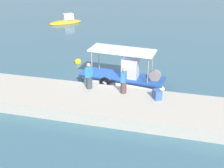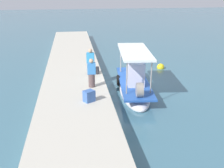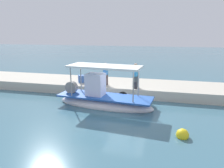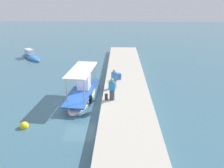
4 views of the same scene
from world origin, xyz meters
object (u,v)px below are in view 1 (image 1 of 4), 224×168
(moored_boat_near, at_px, (66,22))
(fisherman_near_bollard, at_px, (89,77))
(cargo_crate, at_px, (157,95))
(fisherman_by_crate, at_px, (124,82))
(marker_buoy, at_px, (78,62))
(mooring_bollard, at_px, (90,82))
(main_fishing_boat, at_px, (123,78))

(moored_boat_near, bearing_deg, fisherman_near_bollard, -63.36)
(fisherman_near_bollard, height_order, cargo_crate, fisherman_near_bollard)
(fisherman_near_bollard, xyz_separation_m, cargo_crate, (4.38, -0.40, -0.50))
(fisherman_by_crate, distance_m, marker_buoy, 7.98)
(fisherman_by_crate, bearing_deg, fisherman_near_bollard, 177.37)
(mooring_bollard, relative_size, marker_buoy, 0.86)
(cargo_crate, bearing_deg, fisherman_near_bollard, 174.76)
(fisherman_by_crate, relative_size, marker_buoy, 2.93)
(fisherman_near_bollard, bearing_deg, main_fishing_boat, 56.32)
(fisherman_near_bollard, distance_m, marker_buoy, 6.63)
(marker_buoy, bearing_deg, main_fishing_boat, -34.74)
(mooring_bollard, xyz_separation_m, marker_buoy, (-2.88, 5.33, -0.85))
(cargo_crate, height_order, marker_buoy, cargo_crate)
(fisherman_by_crate, distance_m, moored_boat_near, 22.65)
(mooring_bollard, bearing_deg, main_fishing_boat, 49.79)
(fisherman_near_bollard, xyz_separation_m, moored_boat_near, (-9.60, 19.14, -1.26))
(main_fishing_boat, relative_size, cargo_crate, 10.95)
(fisherman_by_crate, bearing_deg, marker_buoy, 131.72)
(mooring_bollard, distance_m, cargo_crate, 4.54)
(fisherman_near_bollard, xyz_separation_m, marker_buoy, (-2.96, 5.77, -1.39))
(mooring_bollard, distance_m, marker_buoy, 6.12)
(main_fishing_boat, height_order, marker_buoy, main_fishing_boat)
(main_fishing_boat, distance_m, marker_buoy, 5.68)
(cargo_crate, bearing_deg, mooring_bollard, 169.28)
(moored_boat_near, bearing_deg, mooring_bollard, -63.02)
(main_fishing_boat, distance_m, cargo_crate, 4.02)
(fisherman_near_bollard, relative_size, cargo_crate, 2.97)
(fisherman_by_crate, height_order, mooring_bollard, fisherman_by_crate)
(marker_buoy, bearing_deg, cargo_crate, -40.05)
(cargo_crate, xyz_separation_m, moored_boat_near, (-13.98, 19.54, -0.77))
(mooring_bollard, bearing_deg, fisherman_by_crate, -13.08)
(fisherman_near_bollard, xyz_separation_m, fisherman_by_crate, (2.27, -0.10, -0.03))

